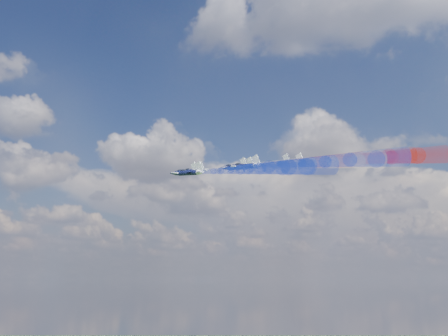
% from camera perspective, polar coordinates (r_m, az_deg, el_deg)
% --- Properties ---
extents(jet_lead, '(16.01, 15.05, 6.76)m').
position_cam_1_polar(jet_lead, '(172.35, -3.28, -0.34)').
color(jet_lead, black).
extents(trail_lead, '(37.95, 20.50, 9.16)m').
position_cam_1_polar(trail_lead, '(153.71, 2.84, 0.01)').
color(trail_lead, white).
extents(jet_inner_left, '(16.01, 15.05, 6.76)m').
position_cam_1_polar(jet_inner_left, '(158.43, -4.06, -0.48)').
color(jet_inner_left, black).
extents(trail_inner_left, '(37.95, 20.50, 9.16)m').
position_cam_1_polar(trail_inner_left, '(139.63, 2.56, -0.11)').
color(trail_inner_left, blue).
extents(jet_inner_right, '(16.01, 15.05, 6.76)m').
position_cam_1_polar(jet_inner_right, '(168.98, 1.01, 0.08)').
color(jet_inner_right, black).
extents(trail_inner_right, '(37.95, 20.50, 9.16)m').
position_cam_1_polar(trail_inner_right, '(151.81, 7.75, 0.49)').
color(trail_inner_right, red).
extents(jet_outer_left, '(16.01, 15.05, 6.76)m').
position_cam_1_polar(jet_outer_left, '(143.74, -3.67, -0.49)').
color(jet_outer_left, black).
extents(trail_outer_left, '(37.95, 20.50, 9.16)m').
position_cam_1_polar(trail_outer_left, '(125.17, 3.79, -0.08)').
color(trail_outer_left, blue).
extents(jet_center_third, '(16.01, 15.05, 6.76)m').
position_cam_1_polar(jet_center_third, '(156.13, 1.57, 0.05)').
color(jet_center_third, black).
extents(trail_center_third, '(37.95, 20.50, 9.16)m').
position_cam_1_polar(trail_center_third, '(139.24, 8.98, 0.49)').
color(trail_center_third, white).
extents(jet_outer_right, '(16.01, 15.05, 6.76)m').
position_cam_1_polar(jet_outer_right, '(170.53, 5.33, 0.46)').
color(jet_outer_right, black).
extents(trail_outer_right, '(37.95, 20.50, 9.16)m').
position_cam_1_polar(trail_outer_right, '(154.89, 12.43, 0.90)').
color(trail_outer_right, red).
extents(jet_rear_left, '(16.01, 15.05, 6.76)m').
position_cam_1_polar(jet_rear_left, '(142.98, 2.10, 0.17)').
color(jet_rear_left, black).
extents(trail_rear_left, '(37.95, 20.50, 9.16)m').
position_cam_1_polar(trail_rear_left, '(126.41, 10.35, 0.67)').
color(trail_rear_left, blue).
extents(jet_rear_right, '(16.01, 15.05, 6.76)m').
position_cam_1_polar(jet_rear_right, '(155.77, 6.59, 0.44)').
color(jet_rear_right, black).
extents(trail_rear_right, '(37.95, 20.50, 9.16)m').
position_cam_1_polar(trail_rear_right, '(140.72, 14.55, 0.92)').
color(trail_rear_right, red).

